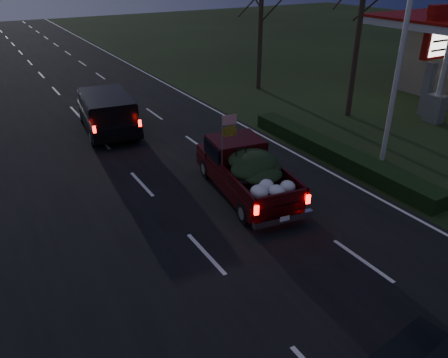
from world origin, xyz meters
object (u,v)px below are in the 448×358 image
light_pole (407,22)px  gas_price_pylon (437,43)px  lead_suv (107,109)px  pickup_truck (246,168)px

light_pole → gas_price_pylon: size_ratio=1.64×
light_pole → lead_suv: light_pole is taller
gas_price_pylon → lead_suv: bearing=158.4°
pickup_truck → lead_suv: bearing=113.3°
gas_price_pylon → pickup_truck: 13.56m
lead_suv → light_pole: bearing=-39.0°
gas_price_pylon → pickup_truck: bearing=-169.2°
light_pole → gas_price_pylon: 7.36m
light_pole → gas_price_pylon: (6.50, 2.99, -1.71)m
lead_suv → pickup_truck: bearing=-68.3°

